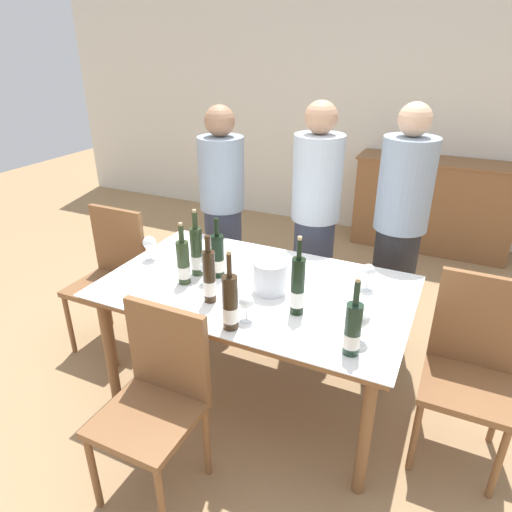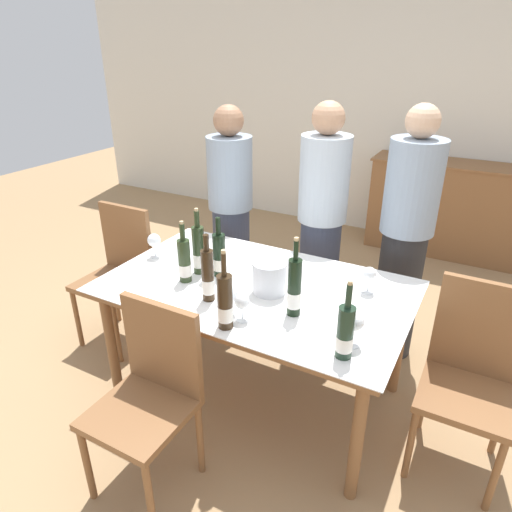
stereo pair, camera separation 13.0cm
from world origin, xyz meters
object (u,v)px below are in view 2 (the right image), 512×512
at_px(wine_bottle_1, 225,303).
at_px(wine_bottle_6, 345,333).
at_px(wine_glass_0, 355,323).
at_px(person_guest_left, 321,226).
at_px(wine_bottle_2, 184,261).
at_px(wine_glass_3, 206,267).
at_px(wine_glass_5, 369,275).
at_px(wine_bottle_3, 208,276).
at_px(person_guest_right, 405,240).
at_px(chair_right_end, 472,368).
at_px(sideboard_cabinet, 449,209).
at_px(chair_left_end, 119,266).
at_px(ice_bucket, 269,276).
at_px(wine_glass_2, 242,303).
at_px(person_host, 231,214).
at_px(wine_glass_4, 229,295).
at_px(wine_glass_1, 154,241).
at_px(chair_near_front, 151,388).
at_px(dining_table, 256,296).
at_px(wine_bottle_4, 199,251).
at_px(wine_bottle_5, 294,289).
at_px(wine_bottle_0, 219,256).

relative_size(wine_bottle_1, wine_bottle_6, 1.09).
relative_size(wine_glass_0, person_guest_left, 0.10).
relative_size(wine_bottle_2, wine_glass_3, 2.60).
bearing_deg(wine_glass_5, wine_bottle_2, -158.77).
relative_size(wine_bottle_3, person_guest_right, 0.22).
height_order(wine_bottle_2, chair_right_end, wine_bottle_2).
bearing_deg(wine_bottle_2, sideboard_cabinet, 69.70).
height_order(chair_left_end, person_guest_right, person_guest_right).
relative_size(ice_bucket, wine_glass_2, 1.37).
xyz_separation_m(wine_glass_2, wine_glass_3, (-0.37, 0.24, -0.00)).
bearing_deg(sideboard_cabinet, chair_right_end, -80.46).
xyz_separation_m(ice_bucket, person_guest_right, (0.52, 0.85, -0.01)).
bearing_deg(wine_bottle_6, chair_left_end, 165.44).
height_order(wine_bottle_1, person_host, person_host).
xyz_separation_m(wine_glass_3, wine_glass_4, (0.28, -0.22, 0.01)).
relative_size(sideboard_cabinet, wine_glass_1, 9.99).
bearing_deg(wine_glass_0, wine_glass_2, -173.28).
bearing_deg(wine_glass_4, wine_bottle_2, 156.03).
height_order(wine_bottle_2, chair_near_front, wine_bottle_2).
bearing_deg(sideboard_cabinet, dining_table, -104.12).
distance_m(wine_bottle_4, chair_near_front, 0.83).
height_order(wine_glass_4, person_guest_left, person_guest_left).
bearing_deg(wine_bottle_3, person_guest_left, 79.36).
relative_size(sideboard_cabinet, wine_bottle_5, 3.76).
relative_size(wine_bottle_2, person_guest_right, 0.22).
height_order(dining_table, wine_bottle_6, wine_bottle_6).
distance_m(wine_glass_1, chair_right_end, 1.89).
height_order(ice_bucket, wine_bottle_4, wine_bottle_4).
height_order(wine_bottle_3, wine_bottle_4, wine_bottle_4).
bearing_deg(wine_bottle_3, wine_bottle_1, -39.01).
bearing_deg(chair_near_front, chair_left_end, 139.92).
height_order(ice_bucket, wine_bottle_6, wine_bottle_6).
distance_m(wine_bottle_4, wine_glass_4, 0.49).
bearing_deg(wine_bottle_3, wine_glass_1, 155.05).
relative_size(wine_glass_1, person_guest_right, 0.09).
height_order(wine_bottle_3, wine_glass_5, wine_bottle_3).
distance_m(wine_bottle_1, chair_near_front, 0.52).
bearing_deg(person_guest_right, person_guest_left, 179.62).
distance_m(person_host, person_guest_right, 1.28).
xyz_separation_m(wine_bottle_1, wine_glass_4, (-0.05, 0.10, -0.02)).
height_order(dining_table, wine_bottle_0, wine_bottle_0).
height_order(wine_bottle_1, wine_glass_5, wine_bottle_1).
distance_m(wine_glass_3, chair_right_end, 1.44).
xyz_separation_m(wine_glass_4, chair_left_end, (-1.15, 0.40, -0.30)).
xyz_separation_m(wine_bottle_6, wine_glass_1, (-1.36, 0.39, -0.01)).
bearing_deg(person_guest_left, wine_bottle_6, -64.60).
xyz_separation_m(wine_bottle_1, wine_glass_2, (0.04, 0.09, -0.03)).
relative_size(wine_bottle_1, person_guest_right, 0.24).
distance_m(wine_glass_4, chair_near_front, 0.56).
relative_size(wine_bottle_5, wine_glass_1, 2.66).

